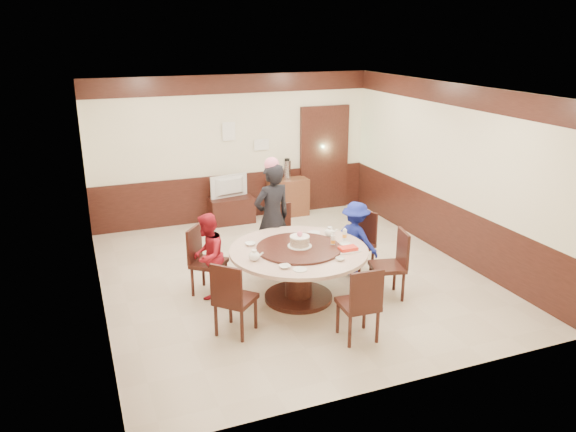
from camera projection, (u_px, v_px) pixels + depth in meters
name	position (u px, v px, depth m)	size (l,w,h in m)	color
room	(291.00, 208.00, 8.28)	(6.00, 6.04, 2.84)	beige
banquet_table	(299.00, 264.00, 7.70)	(1.89, 1.89, 0.78)	black
chair_0	(357.00, 255.00, 8.60)	(0.60, 0.60, 0.97)	black
chair_1	(282.00, 247.00, 8.91)	(0.45, 0.46, 0.97)	black
chair_2	(208.00, 272.00, 7.98)	(0.62, 0.62, 0.97)	black
chair_3	(235.00, 311.00, 6.89)	(0.62, 0.62, 0.97)	black
chair_4	(358.00, 316.00, 6.77)	(0.46, 0.47, 0.97)	black
chair_5	(388.00, 276.00, 7.85)	(0.53, 0.53, 0.97)	black
person_standing	(272.00, 218.00, 8.55)	(0.62, 0.41, 1.71)	black
person_red	(208.00, 256.00, 7.78)	(0.59, 0.46, 1.21)	maroon
person_blue	(355.00, 239.00, 8.46)	(0.75, 0.43, 1.16)	navy
birthday_cake	(300.00, 241.00, 7.62)	(0.33, 0.33, 0.22)	white
teapot_left	(254.00, 256.00, 7.24)	(0.17, 0.15, 0.13)	white
teapot_right	(330.00, 232.00, 8.08)	(0.17, 0.15, 0.13)	white
bowl_0	(250.00, 244.00, 7.76)	(0.14, 0.14, 0.04)	white
bowl_1	(340.00, 259.00, 7.25)	(0.12, 0.12, 0.04)	white
bowl_2	(285.00, 267.00, 7.02)	(0.14, 0.14, 0.03)	white
bowl_3	(345.00, 245.00, 7.71)	(0.15, 0.15, 0.05)	white
saucer_near	(300.00, 269.00, 6.97)	(0.18, 0.18, 0.01)	white
saucer_far	(314.00, 233.00, 8.23)	(0.18, 0.18, 0.01)	white
shrimp_platter	(348.00, 249.00, 7.55)	(0.30, 0.20, 0.06)	white
bottle_0	(333.00, 241.00, 7.70)	(0.06, 0.06, 0.16)	white
bottle_1	(345.00, 235.00, 7.92)	(0.06, 0.06, 0.16)	white
tv_stand	(231.00, 210.00, 10.90)	(0.85, 0.45, 0.50)	black
television	(231.00, 187.00, 10.75)	(0.77, 0.10, 0.44)	gray
side_cabinet	(288.00, 197.00, 11.30)	(0.80, 0.40, 0.75)	brown
thermos	(287.00, 170.00, 11.11)	(0.15, 0.15, 0.38)	silver
notice_left	(229.00, 131.00, 10.63)	(0.25, 0.00, 0.35)	white
notice_right	(262.00, 145.00, 10.95)	(0.30, 0.00, 0.22)	white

